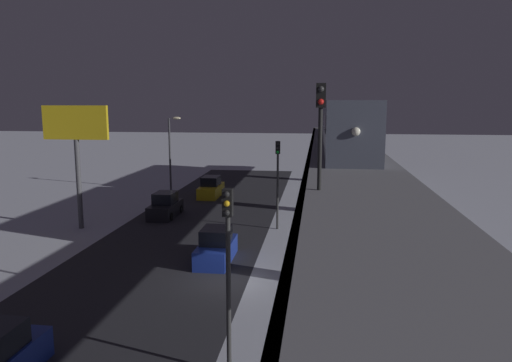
{
  "coord_description": "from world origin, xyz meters",
  "views": [
    {
      "loc": [
        -4.46,
        23.56,
        9.14
      ],
      "look_at": [
        1.56,
        -23.03,
        1.49
      ],
      "focal_mm": 34.14,
      "sensor_mm": 36.0,
      "label": 1
    }
  ],
  "objects_px": {
    "rail_signal": "(320,118)",
    "sedan_blue_2": "(216,248)",
    "subway_train": "(340,120)",
    "sedan_yellow": "(211,188)",
    "traffic_light_near": "(228,255)",
    "commercial_billboard": "(76,135)",
    "traffic_light_mid": "(278,172)",
    "sedan_black": "(165,207)"
  },
  "relations": [
    {
      "from": "rail_signal",
      "to": "sedan_blue_2",
      "type": "bearing_deg",
      "value": -54.95
    },
    {
      "from": "subway_train",
      "to": "rail_signal",
      "type": "relative_size",
      "value": 9.22
    },
    {
      "from": "sedan_yellow",
      "to": "sedan_blue_2",
      "type": "bearing_deg",
      "value": 103.47
    },
    {
      "from": "traffic_light_near",
      "to": "sedan_blue_2",
      "type": "bearing_deg",
      "value": -75.96
    },
    {
      "from": "subway_train",
      "to": "commercial_billboard",
      "type": "distance_m",
      "value": 21.47
    },
    {
      "from": "commercial_billboard",
      "to": "rail_signal",
      "type": "bearing_deg",
      "value": 140.15
    },
    {
      "from": "traffic_light_mid",
      "to": "commercial_billboard",
      "type": "height_order",
      "value": "commercial_billboard"
    },
    {
      "from": "traffic_light_near",
      "to": "traffic_light_mid",
      "type": "height_order",
      "value": "same"
    },
    {
      "from": "sedan_black",
      "to": "traffic_light_mid",
      "type": "distance_m",
      "value": 10.29
    },
    {
      "from": "rail_signal",
      "to": "commercial_billboard",
      "type": "bearing_deg",
      "value": -39.85
    },
    {
      "from": "rail_signal",
      "to": "commercial_billboard",
      "type": "height_order",
      "value": "rail_signal"
    },
    {
      "from": "sedan_yellow",
      "to": "traffic_light_mid",
      "type": "relative_size",
      "value": 0.72
    },
    {
      "from": "sedan_yellow",
      "to": "commercial_billboard",
      "type": "bearing_deg",
      "value": 62.72
    },
    {
      "from": "sedan_black",
      "to": "sedan_yellow",
      "type": "distance_m",
      "value": 8.93
    },
    {
      "from": "rail_signal",
      "to": "sedan_blue_2",
      "type": "distance_m",
      "value": 12.75
    },
    {
      "from": "sedan_blue_2",
      "to": "traffic_light_near",
      "type": "height_order",
      "value": "traffic_light_near"
    },
    {
      "from": "subway_train",
      "to": "traffic_light_mid",
      "type": "bearing_deg",
      "value": 61.11
    },
    {
      "from": "subway_train",
      "to": "commercial_billboard",
      "type": "relative_size",
      "value": 4.14
    },
    {
      "from": "rail_signal",
      "to": "sedan_black",
      "type": "height_order",
      "value": "rail_signal"
    },
    {
      "from": "sedan_black",
      "to": "traffic_light_near",
      "type": "distance_m",
      "value": 24.18
    },
    {
      "from": "sedan_black",
      "to": "commercial_billboard",
      "type": "xyz_separation_m",
      "value": [
        4.98,
        4.39,
        6.04
      ]
    },
    {
      "from": "subway_train",
      "to": "rail_signal",
      "type": "bearing_deg",
      "value": 85.88
    },
    {
      "from": "sedan_yellow",
      "to": "commercial_billboard",
      "type": "relative_size",
      "value": 0.52
    },
    {
      "from": "rail_signal",
      "to": "sedan_blue_2",
      "type": "xyz_separation_m",
      "value": [
        5.81,
        -8.28,
        -7.76
      ]
    },
    {
      "from": "commercial_billboard",
      "to": "traffic_light_mid",
      "type": "bearing_deg",
      "value": -173.63
    },
    {
      "from": "subway_train",
      "to": "traffic_light_mid",
      "type": "xyz_separation_m",
      "value": [
        4.67,
        8.47,
        -3.41
      ]
    },
    {
      "from": "sedan_yellow",
      "to": "sedan_blue_2",
      "type": "relative_size",
      "value": 1.09
    },
    {
      "from": "rail_signal",
      "to": "sedan_yellow",
      "type": "bearing_deg",
      "value": -69.26
    },
    {
      "from": "traffic_light_mid",
      "to": "commercial_billboard",
      "type": "xyz_separation_m",
      "value": [
        14.28,
        1.6,
        2.63
      ]
    },
    {
      "from": "sedan_yellow",
      "to": "traffic_light_mid",
      "type": "xyz_separation_m",
      "value": [
        -7.5,
        11.55,
        3.4
      ]
    },
    {
      "from": "subway_train",
      "to": "sedan_yellow",
      "type": "distance_m",
      "value": 14.28
    },
    {
      "from": "subway_train",
      "to": "sedan_black",
      "type": "distance_m",
      "value": 16.55
    },
    {
      "from": "subway_train",
      "to": "sedan_yellow",
      "type": "height_order",
      "value": "subway_train"
    },
    {
      "from": "sedan_blue_2",
      "to": "commercial_billboard",
      "type": "height_order",
      "value": "commercial_billboard"
    },
    {
      "from": "sedan_blue_2",
      "to": "traffic_light_mid",
      "type": "bearing_deg",
      "value": 69.27
    },
    {
      "from": "sedan_black",
      "to": "traffic_light_near",
      "type": "relative_size",
      "value": 0.69
    },
    {
      "from": "sedan_blue_2",
      "to": "sedan_yellow",
      "type": "bearing_deg",
      "value": 103.47
    },
    {
      "from": "sedan_blue_2",
      "to": "traffic_light_near",
      "type": "bearing_deg",
      "value": -75.96
    },
    {
      "from": "sedan_blue_2",
      "to": "subway_train",
      "type": "bearing_deg",
      "value": 64.85
    },
    {
      "from": "sedan_blue_2",
      "to": "traffic_light_mid",
      "type": "relative_size",
      "value": 0.66
    },
    {
      "from": "rail_signal",
      "to": "traffic_light_mid",
      "type": "height_order",
      "value": "rail_signal"
    },
    {
      "from": "rail_signal",
      "to": "sedan_yellow",
      "type": "relative_size",
      "value": 0.87
    }
  ]
}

